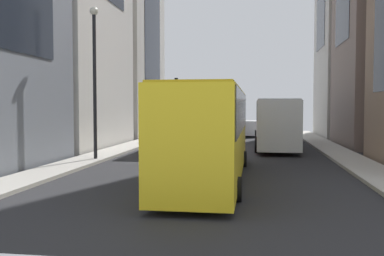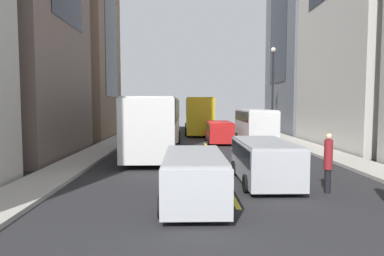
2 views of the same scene
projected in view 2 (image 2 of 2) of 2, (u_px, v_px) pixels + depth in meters
The scene contains 19 objects.
ground_plane at pixel (206, 145), 24.52m from camera, with size 39.74×39.74×0.00m, color #28282B.
sidewalk_west at pixel (111, 144), 24.36m from camera, with size 1.92×44.00×0.15m, color #B2ADA3.
sidewalk_east at pixel (299, 144), 24.67m from camera, with size 1.92×44.00×0.15m, color #B2ADA3.
lane_stripe_1 at pixel (234, 199), 10.56m from camera, with size 0.16×2.00×0.01m, color yellow.
lane_stripe_2 at pixel (214, 161), 17.54m from camera, with size 0.16×2.00×0.01m, color yellow.
lane_stripe_3 at pixel (206, 145), 24.52m from camera, with size 0.16×2.00×0.01m, color yellow.
lane_stripe_4 at pixel (201, 136), 31.50m from camera, with size 0.16×2.00×0.01m, color yellow.
lane_stripe_5 at pixel (198, 130), 38.48m from camera, with size 0.16×2.00×0.01m, color yellow.
lane_stripe_6 at pixel (196, 126), 45.46m from camera, with size 0.16×2.00×0.01m, color yellow.
building_west_2 at pixel (64, 47), 29.75m from camera, with size 8.36×8.55×16.15m.
building_east_2 at pixel (326, 20), 34.31m from camera, with size 9.96×10.61×23.05m.
city_bus_white at pixel (157, 120), 21.00m from camera, with size 2.80×12.46×3.35m.
streetcar_yellow at pixel (198, 112), 35.11m from camera, with size 2.70×12.23×3.59m.
delivery_van_white at pixel (255, 124), 24.83m from camera, with size 2.25×6.03×2.58m.
car_silver_0 at pixel (264, 158), 12.69m from camera, with size 2.04×4.37×1.61m.
car_red_1 at pixel (219, 130), 25.64m from camera, with size 1.95×4.23×1.64m.
car_silver_2 at pixel (194, 174), 10.10m from camera, with size 1.97×4.16×1.52m.
pedestrian_crossing_mid at pixel (328, 161), 11.27m from camera, with size 0.28×0.28×2.03m.
streetlamp_near at pixel (273, 82), 30.33m from camera, with size 0.44×0.44×7.92m.
Camera 2 is at (-1.55, -24.34, 3.02)m, focal length 31.39 mm.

